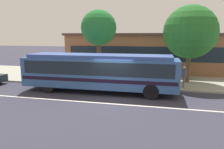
# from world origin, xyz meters

# --- Properties ---
(ground_plane) EXTENTS (120.00, 120.00, 0.00)m
(ground_plane) POSITION_xyz_m (0.00, 0.00, 0.00)
(ground_plane) COLOR #333341
(sidewalk_slab) EXTENTS (60.00, 8.00, 0.12)m
(sidewalk_slab) POSITION_xyz_m (0.00, 7.05, 0.06)
(sidewalk_slab) COLOR #9A9C8E
(sidewalk_slab) RESTS_ON ground_plane
(lane_stripe_center) EXTENTS (56.00, 0.16, 0.01)m
(lane_stripe_center) POSITION_xyz_m (0.00, -0.80, 0.00)
(lane_stripe_center) COLOR silver
(lane_stripe_center) RESTS_ON ground_plane
(transit_bus) EXTENTS (10.84, 2.56, 2.67)m
(transit_bus) POSITION_xyz_m (-1.26, 1.70, 1.56)
(transit_bus) COLOR #305592
(transit_bus) RESTS_ON ground_plane
(pedestrian_waiting_near_sign) EXTENTS (0.48, 0.48, 1.68)m
(pedestrian_waiting_near_sign) POSITION_xyz_m (-1.16, 4.66, 1.10)
(pedestrian_waiting_near_sign) COLOR #28342D
(pedestrian_waiting_near_sign) RESTS_ON sidewalk_slab
(pedestrian_walking_along_curb) EXTENTS (0.47, 0.47, 1.78)m
(pedestrian_walking_along_curb) POSITION_xyz_m (2.61, 4.90, 1.16)
(pedestrian_walking_along_curb) COLOR #323F36
(pedestrian_walking_along_curb) RESTS_ON sidewalk_slab
(pedestrian_standing_by_tree) EXTENTS (0.35, 0.35, 1.63)m
(pedestrian_standing_by_tree) POSITION_xyz_m (4.64, 3.79, 1.07)
(pedestrian_standing_by_tree) COLOR #6D645D
(pedestrian_standing_by_tree) RESTS_ON sidewalk_slab
(bus_stop_sign) EXTENTS (0.17, 0.43, 2.45)m
(bus_stop_sign) POSITION_xyz_m (1.84, 3.47, 1.70)
(bus_stop_sign) COLOR gray
(bus_stop_sign) RESTS_ON sidewalk_slab
(street_tree_near_stop) EXTENTS (3.04, 3.04, 6.02)m
(street_tree_near_stop) POSITION_xyz_m (-2.39, 5.39, 4.57)
(street_tree_near_stop) COLOR brown
(street_tree_near_stop) RESTS_ON sidewalk_slab
(street_tree_mid_block) EXTENTS (4.30, 4.30, 6.28)m
(street_tree_mid_block) POSITION_xyz_m (5.13, 5.99, 4.23)
(street_tree_mid_block) COLOR brown
(street_tree_mid_block) RESTS_ON sidewalk_slab
(station_building) EXTENTS (17.55, 7.50, 4.20)m
(station_building) POSITION_xyz_m (1.34, 12.36, 2.11)
(station_building) COLOR brown
(station_building) RESTS_ON ground_plane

